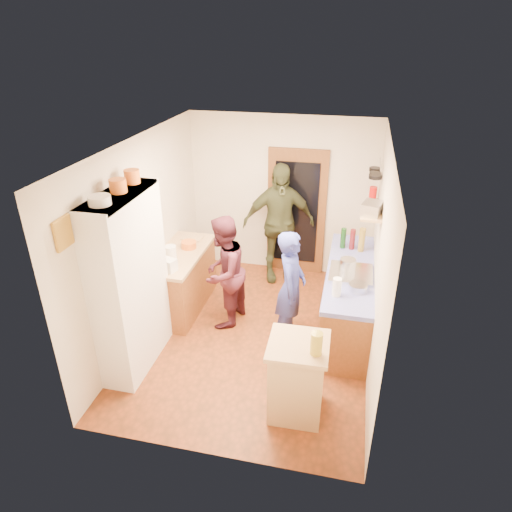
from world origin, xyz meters
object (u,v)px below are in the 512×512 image
(person_left, at_px, (227,272))
(person_back, at_px, (280,223))
(person_hob, at_px, (293,289))
(right_counter_base, at_px, (348,300))
(island_base, at_px, (297,380))
(hutch_body, at_px, (130,283))

(person_left, height_order, person_back, person_back)
(person_hob, xyz_separation_m, person_back, (-0.47, 1.62, 0.20))
(right_counter_base, relative_size, person_back, 1.13)
(person_left, distance_m, person_back, 1.49)
(person_left, bearing_deg, person_hob, 87.69)
(person_left, bearing_deg, person_back, 171.76)
(person_hob, bearing_deg, person_left, 77.11)
(person_left, xyz_separation_m, person_back, (0.48, 1.40, 0.18))
(person_hob, height_order, person_back, person_back)
(island_base, distance_m, person_left, 1.93)
(hutch_body, bearing_deg, person_back, 61.46)
(person_left, bearing_deg, right_counter_base, 109.34)
(island_base, height_order, person_back, person_back)
(right_counter_base, distance_m, person_hob, 0.92)
(person_hob, bearing_deg, island_base, -169.08)
(island_base, distance_m, person_hob, 1.34)
(island_base, xyz_separation_m, person_back, (-0.71, 2.89, 0.54))
(person_back, bearing_deg, person_hob, -93.75)
(hutch_body, relative_size, island_base, 2.56)
(hutch_body, relative_size, person_left, 1.38)
(hutch_body, xyz_separation_m, island_base, (2.04, -0.44, -0.67))
(right_counter_base, height_order, person_left, person_left)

